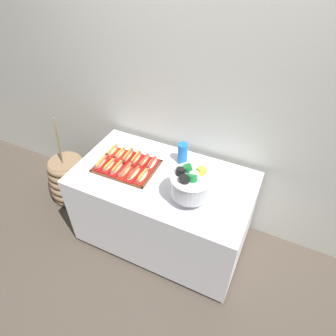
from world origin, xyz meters
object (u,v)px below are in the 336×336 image
hot_dog_7 (120,154)px  punch_bowl (191,183)px  hot_dog_3 (125,171)px  hot_dog_5 (142,176)px  serving_tray (127,166)px  hot_dog_10 (144,161)px  hot_dog_6 (112,152)px  buffet_table (163,208)px  hot_dog_4 (134,174)px  hot_dog_9 (135,159)px  hot_dog_1 (109,166)px  hot_dog_11 (152,164)px  hot_dog_2 (117,168)px  hot_dog_8 (127,156)px  floor_vase (70,179)px  cup_stack (183,153)px  hot_dog_0 (101,163)px

hot_dog_7 → punch_bowl: punch_bowl is taller
hot_dog_3 → hot_dog_5: hot_dog_3 is taller
serving_tray → hot_dog_10: 0.14m
hot_dog_6 → buffet_table: bearing=-7.3°
hot_dog_4 → hot_dog_9: size_ratio=1.03×
hot_dog_1 → hot_dog_5: (0.30, 0.01, -0.00)m
buffet_table → hot_dog_3: 0.50m
hot_dog_11 → hot_dog_3: bearing=-130.9°
hot_dog_1 → hot_dog_11: hot_dog_1 is taller
hot_dog_3 → hot_dog_4: size_ratio=0.97×
buffet_table → hot_dog_10: (-0.21, 0.07, 0.40)m
hot_dog_2 → punch_bowl: bearing=-2.1°
hot_dog_8 → hot_dog_11: bearing=1.4°
hot_dog_10 → punch_bowl: 0.54m
buffet_table → hot_dog_7: bearing=171.3°
floor_vase → hot_dog_6: (0.61, -0.00, 0.57)m
cup_stack → hot_dog_6: bearing=-163.6°
hot_dog_4 → hot_dog_1: bearing=-178.6°
hot_dog_5 → hot_dog_3: bearing=-178.6°
hot_dog_9 → hot_dog_11: bearing=1.4°
hot_dog_4 → punch_bowl: punch_bowl is taller
hot_dog_4 → hot_dog_5: bearing=1.4°
punch_bowl → hot_dog_1: bearing=178.3°
hot_dog_8 → hot_dog_9: bearing=1.4°
serving_tray → hot_dog_1: hot_dog_1 is taller
hot_dog_0 → punch_bowl: size_ratio=0.54×
hot_dog_3 → hot_dog_6: (-0.23, 0.16, -0.00)m
floor_vase → hot_dog_6: floor_vase is taller
floor_vase → hot_dog_5: floor_vase is taller
hot_dog_0 → hot_dog_7: hot_dog_0 is taller
hot_dog_4 → cup_stack: cup_stack is taller
hot_dog_1 → hot_dog_4: same height
hot_dog_1 → hot_dog_8: (0.07, 0.17, 0.00)m
floor_vase → hot_dog_0: (0.61, -0.17, 0.57)m
hot_dog_0 → punch_bowl: (0.78, -0.02, 0.12)m
hot_dog_10 → serving_tray: bearing=-142.4°
hot_dog_2 → hot_dog_7: size_ratio=1.12×
hot_dog_1 → punch_bowl: punch_bowl is taller
hot_dog_2 → hot_dog_3: size_ratio=0.98×
hot_dog_4 → hot_dog_9: 0.18m
hot_dog_4 → hot_dog_8: 0.22m
hot_dog_2 → hot_dog_8: 0.17m
hot_dog_1 → hot_dog_3: hot_dog_3 is taller
serving_tray → hot_dog_6: (-0.19, 0.08, 0.03)m
hot_dog_5 → hot_dog_2: bearing=-178.6°
floor_vase → hot_dog_9: bearing=0.1°
hot_dog_5 → hot_dog_10: 0.18m
hot_dog_6 → hot_dog_4: bearing=-27.5°
hot_dog_3 → hot_dog_6: bearing=145.1°
hot_dog_3 → hot_dog_11: (0.15, 0.17, -0.00)m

